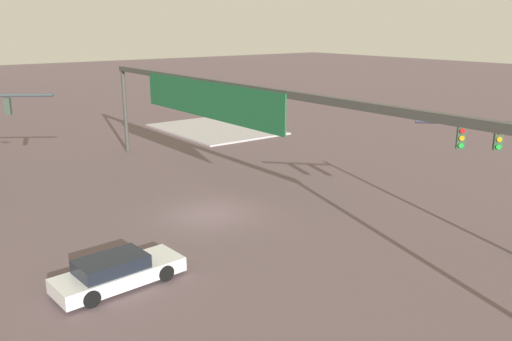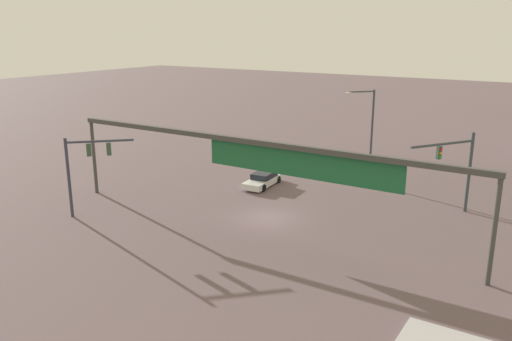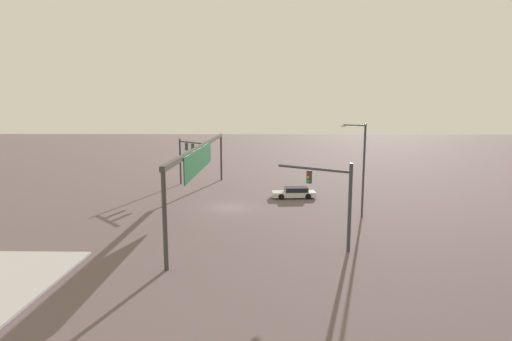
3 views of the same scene
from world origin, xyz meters
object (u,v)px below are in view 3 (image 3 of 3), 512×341
object	(u,v)px
streetlamp_curved_arm	(361,163)
traffic_signal_near_corner	(185,153)
traffic_signal_opposite_side	(333,192)
sedan_car_approaching	(294,193)

from	to	relation	value
streetlamp_curved_arm	traffic_signal_near_corner	bearing A→B (deg)	6.69
streetlamp_curved_arm	traffic_signal_opposite_side	bearing A→B (deg)	109.41
traffic_signal_near_corner	streetlamp_curved_arm	distance (m)	24.13
streetlamp_curved_arm	sedan_car_approaching	xyz separation A→B (m)	(-7.64, -5.41, -4.39)
traffic_signal_opposite_side	sedan_car_approaching	bearing A→B (deg)	-50.76
traffic_signal_near_corner	sedan_car_approaching	xyz separation A→B (m)	(7.14, 13.66, -3.62)
traffic_signal_opposite_side	traffic_signal_near_corner	bearing A→B (deg)	-22.88
streetlamp_curved_arm	sedan_car_approaching	size ratio (longest dim) A/B	1.74
streetlamp_curved_arm	sedan_car_approaching	bearing A→B (deg)	-10.23
sedan_car_approaching	traffic_signal_near_corner	bearing A→B (deg)	-31.67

